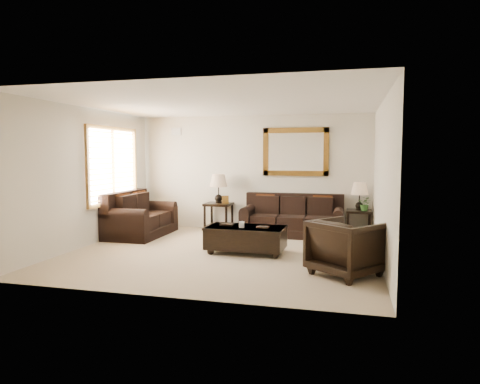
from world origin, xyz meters
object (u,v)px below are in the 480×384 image
(end_table_left, at_px, (219,194))
(coffee_table, at_px, (246,237))
(sofa, at_px, (293,220))
(end_table_right, at_px, (359,202))
(loveseat, at_px, (139,219))
(armchair, at_px, (346,245))

(end_table_left, distance_m, coffee_table, 2.41)
(sofa, distance_m, end_table_right, 1.50)
(loveseat, bearing_deg, end_table_right, -77.91)
(loveseat, xyz_separation_m, coffee_table, (2.70, -1.06, -0.06))
(sofa, height_order, loveseat, loveseat)
(sofa, distance_m, end_table_left, 1.83)
(loveseat, relative_size, end_table_right, 1.46)
(loveseat, relative_size, end_table_left, 1.30)
(sofa, xyz_separation_m, loveseat, (-3.30, -0.88, 0.03))
(end_table_left, height_order, end_table_right, end_table_left)
(sofa, bearing_deg, end_table_right, 5.11)
(coffee_table, bearing_deg, loveseat, 160.32)
(sofa, height_order, coffee_table, sofa)
(sofa, relative_size, end_table_right, 1.87)
(end_table_right, height_order, armchair, end_table_right)
(sofa, distance_m, coffee_table, 2.04)
(end_table_left, xyz_separation_m, armchair, (2.92, -3.09, -0.41))
(loveseat, height_order, end_table_left, end_table_left)
(end_table_right, bearing_deg, coffee_table, -134.37)
(sofa, bearing_deg, coffee_table, -107.20)
(loveseat, bearing_deg, sofa, -75.00)
(loveseat, relative_size, armchair, 1.89)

